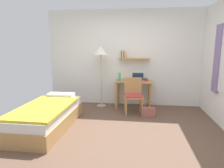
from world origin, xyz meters
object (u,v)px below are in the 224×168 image
bed (48,116)px  laptop (138,79)px  desk (133,86)px  handbag (149,112)px  standing_lamp (101,54)px  book_stack (144,80)px  desk_chair (133,94)px  water_bottle (119,77)px

bed → laptop: bearing=42.4°
bed → desk: size_ratio=1.98×
laptop → handbag: laptop is taller
desk → laptop: laptop is taller
standing_lamp → handbag: size_ratio=4.24×
standing_lamp → book_stack: bearing=2.9°
desk_chair → handbag: bearing=-31.9°
laptop → bed: bearing=-137.6°
desk → book_stack: bearing=9.1°
bed → handbag: (2.04, 0.88, -0.11)m
desk_chair → bed: bearing=-146.5°
standing_lamp → laptop: size_ratio=4.96×
bed → handbag: bed is taller
laptop → book_stack: bearing=5.7°
laptop → water_bottle: (-0.48, -0.10, 0.05)m
bed → standing_lamp: standing_lamp is taller
book_stack → standing_lamp: bearing=-177.1°
desk → handbag: size_ratio=2.49×
laptop → water_bottle: laptop is taller
desk_chair → water_bottle: (-0.38, 0.41, 0.35)m
handbag → desk_chair: bearing=148.1°
desk → water_bottle: 0.45m
bed → desk: desk is taller
bed → standing_lamp: size_ratio=1.17×
laptop → book_stack: laptop is taller
bed → water_bottle: size_ratio=8.78×
desk_chair → book_stack: (0.27, 0.52, 0.27)m
water_bottle → bed: bearing=-130.5°
book_stack → laptop: bearing=-174.3°
desk_chair → book_stack: size_ratio=3.84×
water_bottle → desk: bearing=11.1°
standing_lamp → laptop: standing_lamp is taller
water_bottle → book_stack: water_bottle is taller
water_bottle → handbag: water_bottle is taller
bed → book_stack: size_ratio=8.41×
bed → desk_chair: 2.02m
desk → handbag: bearing=-61.6°
standing_lamp → water_bottle: (0.50, -0.06, -0.60)m
laptop → handbag: 1.02m
bed → water_bottle: 2.08m
desk_chair → laptop: (0.10, 0.51, 0.30)m
laptop → handbag: bearing=-69.8°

